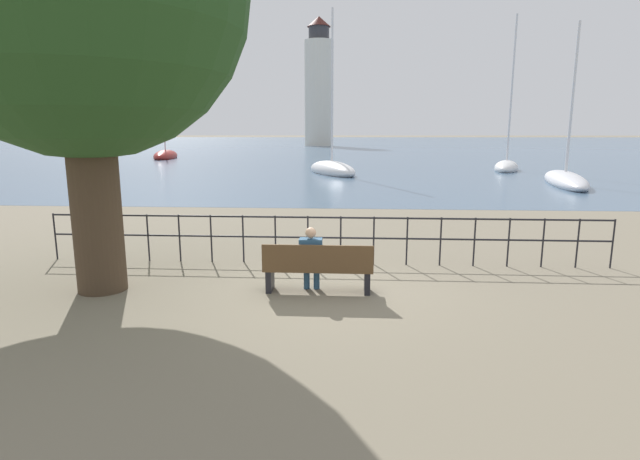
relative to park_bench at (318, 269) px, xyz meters
The scene contains 10 objects.
ground_plane 0.44m from the park_bench, 90.00° to the left, with size 1000.00×1000.00×0.00m, color #7A705B.
harbor_water 160.03m from the park_bench, 90.00° to the left, with size 600.00×300.00×0.01m.
park_bench is the anchor object (origin of this frame).
seated_person_left 0.26m from the park_bench, 148.27° to the left, with size 0.40×0.35×1.18m.
promenade_railing 2.03m from the park_bench, 90.00° to the left, with size 12.13×0.04×1.05m.
sailboat_0 32.39m from the park_bench, 67.88° to the left, with size 3.32×5.69×11.46m.
sailboat_1 49.63m from the park_bench, 113.55° to the left, with size 3.23×7.58×8.08m.
sailboat_2 23.36m from the park_bench, 58.08° to the left, with size 3.49×8.86×8.85m.
sailboat_4 26.25m from the park_bench, 91.77° to the left, with size 4.55×7.31×11.24m.
harbor_lighthouse 100.98m from the park_bench, 93.74° to the left, with size 6.09×6.09×26.33m.
Camera 1 is at (0.58, -8.59, 2.81)m, focal length 28.00 mm.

